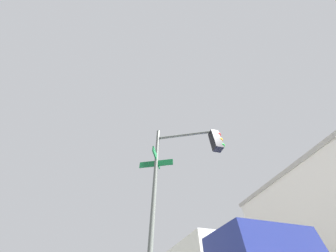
# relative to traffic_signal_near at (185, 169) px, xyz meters

# --- Properties ---
(traffic_signal_near) EXTENTS (1.47, 2.59, 6.22)m
(traffic_signal_near) POSITION_rel_traffic_signal_near_xyz_m (0.00, 0.00, 0.00)
(traffic_signal_near) COLOR #474C47
(traffic_signal_near) RESTS_ON ground_plane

